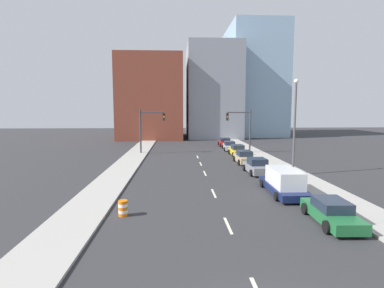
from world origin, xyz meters
The scene contains 21 objects.
sidewalk_left centered at (-8.66, 44.38, 0.07)m, with size 3.11×88.77×0.15m.
sidewalk_right centered at (8.66, 44.38, 0.07)m, with size 3.11×88.77×0.15m.
lane_stripe_at_8m centered at (0.00, 8.39, 0.00)m, with size 0.16×2.40×0.01m, color beige.
lane_stripe_at_15m centered at (0.00, 14.85, 0.00)m, with size 0.16×2.40×0.01m, color beige.
lane_stripe_at_22m centered at (0.00, 22.17, 0.00)m, with size 0.16×2.40×0.01m, color beige.
lane_stripe_at_27m centered at (0.00, 27.49, 0.00)m, with size 0.16×2.40×0.01m, color beige.
lane_stripe_at_33m centered at (0.00, 32.85, 0.00)m, with size 0.16×2.40×0.01m, color beige.
building_brick_left centered at (-8.51, 61.71, 9.06)m, with size 14.00×16.00×18.13m.
building_office_center centered at (5.66, 65.71, 10.58)m, with size 12.00×20.00×21.16m.
building_glass_right centered at (16.72, 69.71, 13.48)m, with size 13.00×20.00×26.97m.
traffic_signal_left centered at (-7.09, 36.25, 4.10)m, with size 3.70×0.35×6.42m.
traffic_signal_right centered at (7.02, 36.25, 4.10)m, with size 3.70×0.35×6.42m.
traffic_barrel centered at (-6.07, 10.23, 0.47)m, with size 0.56×0.56×0.95m.
street_lamp centered at (8.53, 20.87, 5.33)m, with size 0.44×0.44×9.29m.
sedan_green centered at (5.88, 8.48, 0.63)m, with size 2.20×4.77×1.35m.
box_truck_navy centered at (5.29, 14.41, 0.92)m, with size 2.48×6.12×1.94m.
sedan_gray centered at (5.28, 21.93, 0.70)m, with size 2.27×4.38×1.53m.
sedan_tan centered at (5.30, 27.80, 0.69)m, with size 2.13×4.48×1.51m.
sedan_yellow centered at (5.71, 33.84, 0.69)m, with size 2.07×4.65×1.52m.
sedan_silver centered at (5.61, 39.76, 0.64)m, with size 2.23×4.72×1.40m.
sedan_red centered at (5.71, 45.01, 0.67)m, with size 2.22×4.67×1.45m.
Camera 1 is at (-2.80, -7.41, 6.34)m, focal length 28.00 mm.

